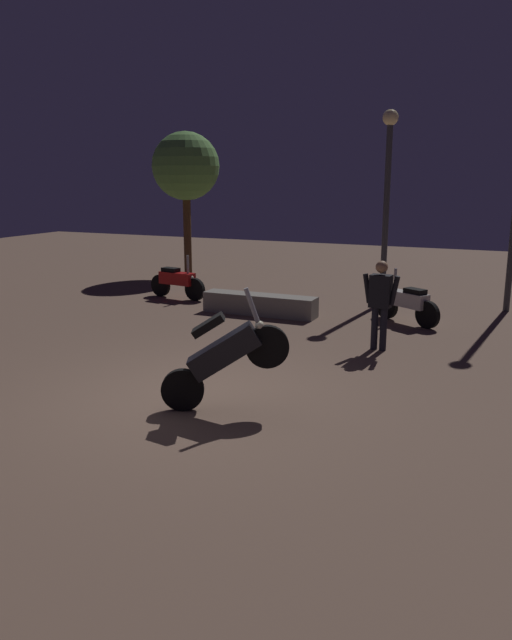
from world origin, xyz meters
The scene contains 8 objects.
ground_plane centered at (0.00, 0.00, 0.00)m, with size 40.00×40.00×0.00m, color brown.
motorcycle_black_foreground centered at (0.58, -0.31, 0.74)m, with size 1.56×0.77×1.63m.
motorcycle_white_parked_left centered at (1.83, 5.60, 0.44)m, with size 1.47×0.94×1.11m.
motorcycle_red_parked_right centered at (-3.92, 6.00, 0.44)m, with size 1.66×0.43×1.11m.
person_rider_beside centered at (1.76, 3.37, 0.93)m, with size 0.66×0.27×1.58m.
streetlamp_near centered at (0.92, 7.41, 2.87)m, with size 0.36×0.36×4.46m.
tree_left_bg centered at (-5.70, 9.63, 3.26)m, with size 2.05×2.05×4.32m.
planter_wall_low centered at (-1.30, 5.15, 0.23)m, with size 2.58×0.50×0.45m.
Camera 1 is at (4.03, -7.08, 2.99)m, focal length 34.59 mm.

